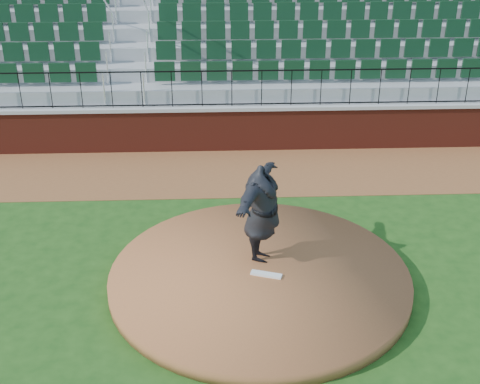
% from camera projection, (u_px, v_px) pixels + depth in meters
% --- Properties ---
extents(ground, '(90.00, 90.00, 0.00)m').
position_uv_depth(ground, '(243.00, 288.00, 11.84)').
color(ground, '#1D4714').
rests_on(ground, ground).
extents(warning_track, '(34.00, 3.20, 0.01)m').
position_uv_depth(warning_track, '(234.00, 171.00, 16.68)').
color(warning_track, brown).
rests_on(warning_track, ground).
extents(field_wall, '(34.00, 0.35, 1.20)m').
position_uv_depth(field_wall, '(232.00, 129.00, 17.86)').
color(field_wall, maroon).
rests_on(field_wall, ground).
extents(wall_cap, '(34.00, 0.45, 0.10)m').
position_uv_depth(wall_cap, '(232.00, 108.00, 17.57)').
color(wall_cap, '#B7B7B7').
rests_on(wall_cap, field_wall).
extents(wall_railing, '(34.00, 0.05, 1.00)m').
position_uv_depth(wall_railing, '(232.00, 89.00, 17.33)').
color(wall_railing, black).
rests_on(wall_railing, wall_cap).
extents(seating_stands, '(34.00, 5.10, 4.60)m').
position_uv_depth(seating_stands, '(229.00, 48.00, 19.55)').
color(seating_stands, gray).
rests_on(seating_stands, ground).
extents(concourse_wall, '(34.00, 0.50, 5.50)m').
position_uv_depth(concourse_wall, '(227.00, 16.00, 21.86)').
color(concourse_wall, maroon).
rests_on(concourse_wall, ground).
extents(pitchers_mound, '(5.72, 5.72, 0.25)m').
position_uv_depth(pitchers_mound, '(259.00, 277.00, 11.96)').
color(pitchers_mound, brown).
rests_on(pitchers_mound, ground).
extents(pitching_rubber, '(0.61, 0.33, 0.04)m').
position_uv_depth(pitching_rubber, '(266.00, 274.00, 11.78)').
color(pitching_rubber, white).
rests_on(pitching_rubber, pitchers_mound).
extents(pitcher, '(1.39, 2.55, 2.01)m').
position_uv_depth(pitcher, '(262.00, 214.00, 11.88)').
color(pitcher, black).
rests_on(pitcher, pitchers_mound).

